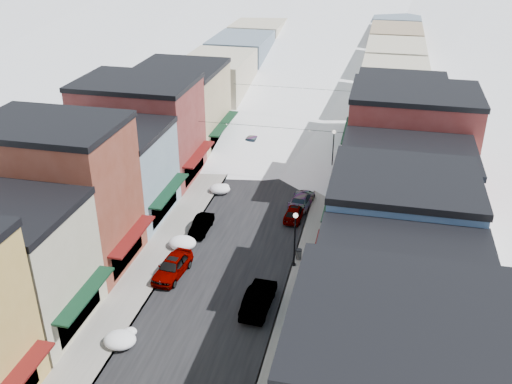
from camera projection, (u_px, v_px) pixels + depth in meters
The scene contains 32 objects.
road at pixel (299, 121), 80.56m from camera, with size 10.00×160.00×0.01m, color black.
sidewalk_left at pixel (254, 117), 81.83m from camera, with size 3.20×160.00×0.15m, color gray.
sidewalk_right at pixel (346, 124), 79.22m from camera, with size 3.20×160.00×0.15m, color gray.
curb_left at pixel (264, 118), 81.52m from camera, with size 0.10×160.00×0.15m, color slate.
curb_right at pixel (335, 123), 79.52m from camera, with size 0.10×160.00×0.15m, color slate.
bldg_l_cream at pixel (9, 266), 39.64m from camera, with size 11.30×8.20×9.50m.
bldg_l_brick_near at pixel (59, 195), 46.04m from camera, with size 12.30×8.20×12.50m.
bldg_l_grayblue at pixel (113, 172), 54.13m from camera, with size 11.30×9.20×9.00m.
bldg_l_brick_far at pixel (140, 129), 61.72m from camera, with size 13.30×9.20×11.00m.
bldg_l_tan at pixel (180, 106), 70.46m from camera, with size 11.30×11.20×10.00m.
bldg_r_green at pixel (396, 325), 33.98m from camera, with size 11.30×9.20×9.50m.
bldg_r_blue at pixel (398, 241), 41.60m from camera, with size 11.30×9.20×10.50m.
bldg_r_cream at pixel (403, 196), 49.68m from camera, with size 12.30×9.20×9.00m.
bldg_r_brick_far at pixel (409, 146), 56.86m from camera, with size 13.30×9.20×11.50m.
bldg_r_tan at pixel (398, 121), 66.23m from camera, with size 11.30×11.20×9.50m.
distant_blocks at pixel (321, 55), 98.81m from camera, with size 34.00×55.00×8.00m.
overhead_cables at pixel (285, 106), 66.88m from camera, with size 16.40×15.04×0.04m.
car_silver_sedan at pixel (172, 266), 46.49m from camera, with size 1.95×4.84×1.65m, color #ADAFB6.
car_dark_hatch at pixel (201, 225), 52.87m from camera, with size 1.40×4.02×1.32m, color black.
car_silver_wagon at pixel (251, 143), 70.85m from camera, with size 2.05×5.05×1.47m, color #9EA0A6.
car_green_sedan at pixel (259, 299), 42.67m from camera, with size 1.77×5.08×1.67m, color black.
car_gray_suv at pixel (295, 212), 55.07m from camera, with size 1.66×4.12×1.40m, color gray.
car_black_sedan at pixel (302, 199), 57.40m from camera, with size 1.96×4.83×1.40m, color black.
car_lane_silver at pixel (289, 117), 79.84m from camera, with size 1.64×4.09×1.39m, color #A5A9AD.
car_lane_white at pixel (314, 95), 89.07m from camera, with size 2.64×5.72×1.59m, color white.
trash_can at pixel (299, 254), 48.53m from camera, with size 0.54×0.54×0.92m.
streetlamp_near at pixel (295, 233), 46.47m from camera, with size 0.41×0.41×4.97m.
streetlamp_far at pixel (333, 145), 63.63m from camera, with size 0.41×0.41×4.88m.
planter_far at pixel (284, 380), 35.85m from camera, with size 0.36×0.36×0.64m, color #375C2A.
snow_pile_near at pixel (121, 339), 39.22m from camera, with size 2.28×2.60×0.96m.
snow_pile_mid at pixel (183, 243), 50.42m from camera, with size 2.46×2.71×1.04m.
snow_pile_far at pixel (220, 189), 60.17m from camera, with size 2.18×2.54×0.92m.
Camera 1 is at (10.96, -15.98, 27.13)m, focal length 40.00 mm.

